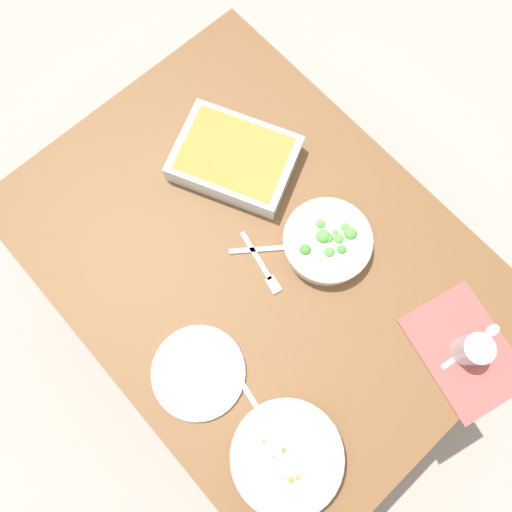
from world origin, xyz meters
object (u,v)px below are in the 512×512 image
baking_dish (235,158)px  side_plate (199,372)px  spoon_spare (479,340)px  spoon_by_stew (266,422)px  spoon_by_broccoli (274,248)px  drink_cup (471,350)px  broccoli_bowl (327,241)px  stew_bowl (287,456)px  fork_on_table (263,267)px

baking_dish → side_plate: 0.54m
baking_dish → spoon_spare: 0.75m
spoon_by_stew → spoon_by_broccoli: (0.29, -0.29, 0.00)m
baking_dish → drink_cup: (-0.73, -0.08, 0.00)m
broccoli_bowl → drink_cup: drink_cup is taller
stew_bowl → spoon_spare: size_ratio=1.41×
baking_dish → side_plate: size_ratio=1.66×
stew_bowl → fork_on_table: (0.36, -0.25, -0.03)m
spoon_spare → fork_on_table: size_ratio=0.99×
stew_bowl → broccoli_bowl: (0.29, -0.41, -0.00)m
spoon_spare → stew_bowl: bearing=76.4°
baking_dish → fork_on_table: 0.29m
spoon_by_stew → spoon_by_broccoli: size_ratio=1.17×
fork_on_table → baking_dish: bearing=-28.0°
baking_dish → spoon_by_stew: size_ratio=2.08×
spoon_by_stew → spoon_spare: (-0.21, -0.50, 0.00)m
broccoli_bowl → baking_dish: 0.32m
baking_dish → stew_bowl: bearing=147.4°
baking_dish → spoon_by_broccoli: bearing=161.0°
spoon_by_broccoli → fork_on_table: size_ratio=0.85×
baking_dish → side_plate: bearing=129.3°
side_plate → spoon_spare: 0.67m
baking_dish → drink_cup: 0.73m
baking_dish → spoon_by_broccoli: 0.26m
drink_cup → baking_dish: bearing=6.3°
spoon_by_stew → spoon_spare: 0.54m
side_plate → baking_dish: bearing=-50.7°
stew_bowl → spoon_by_broccoli: bearing=-39.6°
side_plate → spoon_by_broccoli: bearing=-72.9°
baking_dish → spoon_spare: bearing=-170.5°
fork_on_table → side_plate: bearing=107.2°
broccoli_bowl → spoon_spare: bearing=-166.1°
broccoli_bowl → spoon_by_broccoli: 0.13m
drink_cup → side_plate: 0.63m
stew_bowl → spoon_by_stew: size_ratio=1.41×
spoon_by_broccoli → drink_cup: bearing=-161.6°
stew_bowl → baking_dish: baking_dish is taller
side_plate → spoon_by_broccoli: 0.35m
spoon_by_stew → spoon_by_broccoli: same height
stew_bowl → fork_on_table: bearing=-35.6°
drink_cup → stew_bowl: bearing=75.9°
stew_bowl → side_plate: 0.27m
baking_dish → spoon_by_stew: bearing=144.6°
broccoli_bowl → fork_on_table: size_ratio=1.24×
drink_cup → spoon_by_broccoli: drink_cup is taller
baking_dish → spoon_by_broccoli: baking_dish is taller
broccoli_bowl → side_plate: size_ratio=1.00×
drink_cup → spoon_spare: 0.05m
baking_dish → spoon_spare: size_ratio=2.08×
side_plate → spoon_by_broccoli: size_ratio=1.47×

